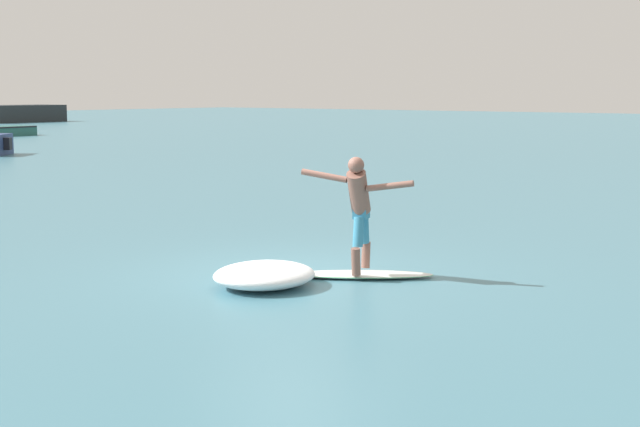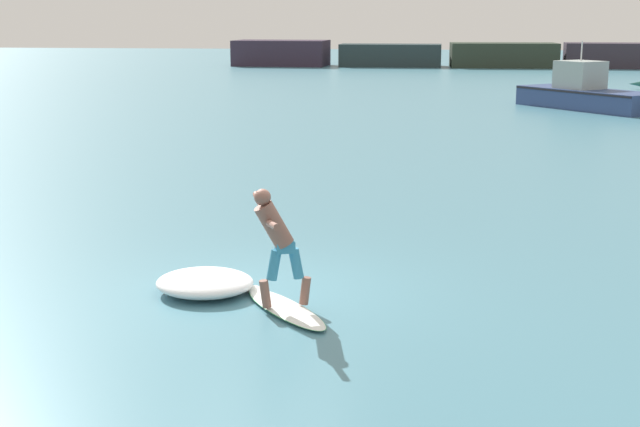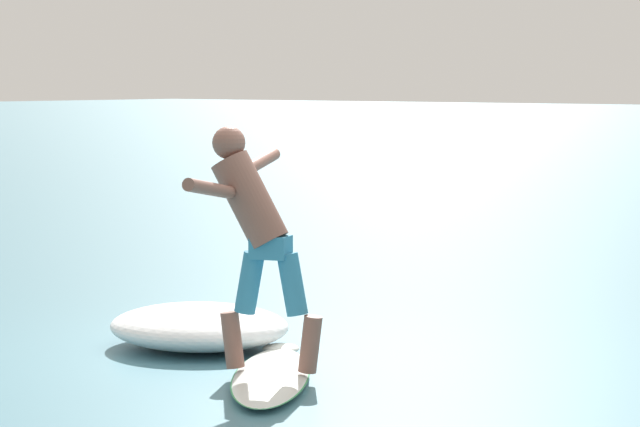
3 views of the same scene
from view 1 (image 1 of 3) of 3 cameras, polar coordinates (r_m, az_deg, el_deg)
ground_plane at (r=13.36m, az=-1.62°, el=-3.90°), size 200.00×200.00×0.00m
surfboard at (r=13.13m, az=2.45°, el=-3.92°), size 1.72×2.09×0.22m
surfer at (r=12.83m, az=2.52°, el=0.62°), size 0.96×1.57×1.71m
wave_foam_at_tail at (r=12.50m, az=-3.58°, el=-3.94°), size 1.61×1.49×0.34m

